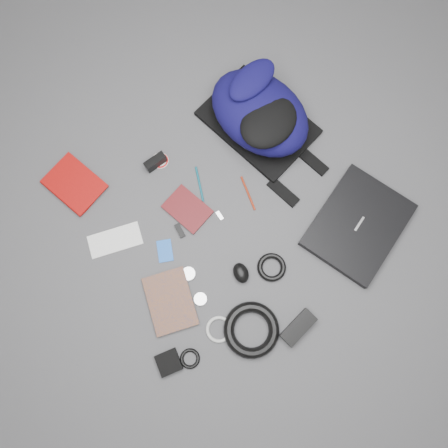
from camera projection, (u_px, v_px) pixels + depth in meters
ground at (224, 225)px, 1.75m from camera, size 4.00×4.00×0.00m
backpack at (260, 113)px, 1.75m from camera, size 0.43×0.55×0.20m
laptop at (358, 225)px, 1.73m from camera, size 0.48×0.43×0.04m
textbook_red at (60, 200)px, 1.76m from camera, size 0.22×0.26×0.02m
comic_book at (149, 308)px, 1.67m from camera, size 0.23×0.27×0.02m
envelope at (115, 240)px, 1.73m from camera, size 0.23×0.15×0.00m
dvd_case at (187, 209)px, 1.76m from camera, size 0.17×0.20×0.01m
compact_camera at (155, 162)px, 1.78m from camera, size 0.09×0.04×0.05m
sticker_disc at (160, 161)px, 1.81m from camera, size 0.08×0.08×0.00m
pen_teal at (200, 184)px, 1.78m from camera, size 0.06×0.14×0.01m
pen_red at (248, 193)px, 1.77m from camera, size 0.04×0.15×0.01m
id_badge at (165, 251)px, 1.72m from camera, size 0.09×0.10×0.00m
usb_black at (180, 231)px, 1.74m from camera, size 0.03×0.06×0.01m
usb_silver at (220, 216)px, 1.75m from camera, size 0.02×0.04×0.01m
mouse at (241, 273)px, 1.68m from camera, size 0.07×0.09×0.04m
headphone_left at (189, 274)px, 1.70m from camera, size 0.06×0.06×0.01m
headphone_right at (200, 299)px, 1.68m from camera, size 0.06×0.06×0.01m
cable_coil at (272, 267)px, 1.70m from camera, size 0.13×0.13×0.02m
power_brick at (298, 327)px, 1.64m from camera, size 0.15×0.09×0.04m
power_cord_coil at (251, 330)px, 1.64m from camera, size 0.22×0.22×0.04m
pouch at (169, 363)px, 1.62m from camera, size 0.10×0.10×0.02m
earbud_coil at (190, 359)px, 1.63m from camera, size 0.08×0.08×0.01m
white_cable_coil at (219, 329)px, 1.65m from camera, size 0.11×0.11×0.01m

